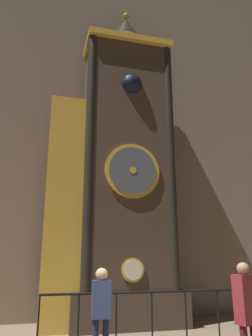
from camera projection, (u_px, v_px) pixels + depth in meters
cathedral_back_wall at (106, 104)px, 11.91m from camera, size 24.00×0.32×14.45m
clock_tower at (116, 173)px, 9.99m from camera, size 3.99×1.78×10.22m
railing_fence at (169, 316)px, 6.85m from camera, size 5.36×0.05×1.14m
visitor_near at (101, 306)px, 5.80m from camera, size 0.36×0.25×1.63m
visitor_far at (247, 310)px, 5.01m from camera, size 0.39×0.30×1.74m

